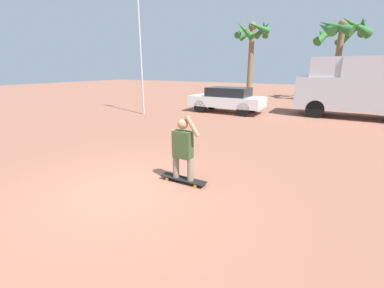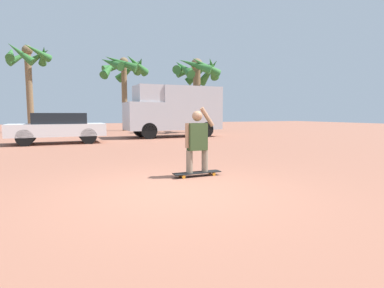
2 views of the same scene
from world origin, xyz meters
name	(u,v)px [view 1 (image 1 of 2)]	position (x,y,z in m)	size (l,w,h in m)	color
ground_plane	(121,192)	(0.00, 0.00, 0.00)	(80.00, 80.00, 0.00)	#935B47
skateboard	(183,179)	(0.87, 1.02, 0.08)	(1.08, 0.24, 0.09)	black
person_skateboarder	(183,146)	(0.87, 1.02, 0.83)	(0.69, 0.22, 1.43)	gray
camper_van	(361,85)	(4.41, 11.87, 1.63)	(5.57, 2.08, 2.96)	black
parked_car_white	(227,99)	(-1.92, 10.24, 0.76)	(4.12, 1.75, 1.40)	black
palm_tree_center_background	(342,32)	(3.01, 19.75, 4.95)	(4.01, 4.00, 6.09)	brown
palm_tree_far_left	(253,36)	(-3.71, 19.87, 5.06)	(3.18, 3.34, 6.36)	brown
flagpole	(140,34)	(-5.61, 7.43, 4.07)	(0.81, 0.12, 7.42)	#B7B7BC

